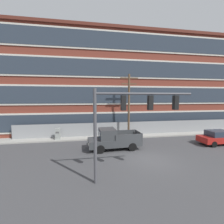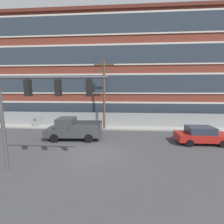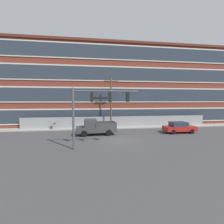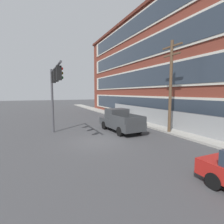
% 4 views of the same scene
% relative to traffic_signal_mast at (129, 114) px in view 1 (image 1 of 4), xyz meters
% --- Properties ---
extents(ground_plane, '(160.00, 160.00, 0.00)m').
position_rel_traffic_signal_mast_xyz_m(ground_plane, '(2.70, 2.64, -4.21)').
color(ground_plane, '#424244').
extents(sidewalk_building_side, '(80.00, 2.19, 0.16)m').
position_rel_traffic_signal_mast_xyz_m(sidewalk_building_side, '(2.70, 10.31, -4.13)').
color(sidewalk_building_side, '#9E9B93').
rests_on(sidewalk_building_side, ground).
extents(brick_mill_building, '(54.25, 8.52, 14.60)m').
position_rel_traffic_signal_mast_xyz_m(brick_mill_building, '(2.44, 15.37, 3.10)').
color(brick_mill_building, brown).
rests_on(brick_mill_building, ground).
extents(chain_link_fence, '(31.36, 0.06, 1.90)m').
position_rel_traffic_signal_mast_xyz_m(chain_link_fence, '(4.15, 10.71, -3.24)').
color(chain_link_fence, gray).
rests_on(chain_link_fence, ground).
extents(traffic_signal_mast, '(6.21, 0.43, 5.71)m').
position_rel_traffic_signal_mast_xyz_m(traffic_signal_mast, '(0.00, 0.00, 0.00)').
color(traffic_signal_mast, '#4C4C51').
rests_on(traffic_signal_mast, ground).
extents(pickup_truck_dark_grey, '(5.38, 2.38, 2.09)m').
position_rel_traffic_signal_mast_xyz_m(pickup_truck_dark_grey, '(0.05, 5.81, -3.24)').
color(pickup_truck_dark_grey, '#383A3D').
rests_on(pickup_truck_dark_grey, ground).
extents(sedan_red, '(4.38, 1.82, 1.56)m').
position_rel_traffic_signal_mast_xyz_m(sedan_red, '(11.80, 5.34, -3.41)').
color(sedan_red, '#AD1E19').
rests_on(sedan_red, ground).
extents(utility_pole_near_corner, '(2.24, 0.26, 8.06)m').
position_rel_traffic_signal_mast_xyz_m(utility_pole_near_corner, '(2.68, 9.42, 0.24)').
color(utility_pole_near_corner, brown).
rests_on(utility_pole_near_corner, ground).
extents(electrical_cabinet, '(0.56, 0.51, 1.51)m').
position_rel_traffic_signal_mast_xyz_m(electrical_cabinet, '(-6.02, 9.76, -3.45)').
color(electrical_cabinet, '#939993').
rests_on(electrical_cabinet, ground).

